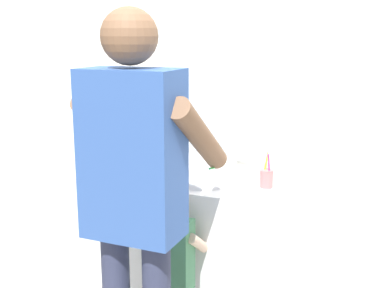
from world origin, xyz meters
name	(u,v)px	position (x,y,z in m)	size (l,w,h in m)	color
back_wall	(223,86)	(0.00, 0.62, 1.35)	(4.40, 0.10, 2.70)	silver
vanity_cabinet	(202,252)	(0.00, 0.30, 0.43)	(1.35, 0.54, 0.87)	white
sink_basin	(201,170)	(0.00, 0.28, 0.92)	(0.38, 0.38, 0.11)	white
faucet	(216,157)	(0.00, 0.51, 0.95)	(0.18, 0.14, 0.18)	#B7BABF
toothbrush_cup	(267,177)	(0.36, 0.29, 0.92)	(0.07, 0.07, 0.21)	#D86666
soap_bottle	(146,161)	(-0.35, 0.30, 0.93)	(0.06, 0.06, 0.17)	#B27FC6
child_toddler	(172,264)	(0.00, -0.10, 0.54)	(0.28, 0.28, 0.91)	#47474C
adult_parent	(135,179)	(-0.02, -0.40, 1.06)	(0.54, 0.57, 1.76)	#2D334C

